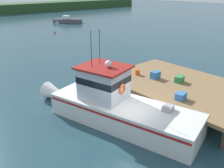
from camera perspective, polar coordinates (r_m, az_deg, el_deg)
ground_plane at (r=12.52m, az=3.29°, el=-10.54°), size 200.00×200.00×0.00m
dock at (r=15.43m, az=16.21°, el=-0.34°), size 6.00×9.00×1.20m
main_fishing_boat at (r=12.67m, az=0.46°, el=-4.83°), size 4.51×9.94×4.80m
crate_single_far at (r=13.21m, az=16.16°, el=-2.78°), size 0.67×0.53×0.36m
crate_stack_near_edge at (r=15.81m, az=10.34°, el=2.16°), size 0.61×0.45×0.46m
crate_single_by_cleat at (r=15.56m, az=15.85°, el=1.15°), size 0.67×0.55×0.38m
bait_bucket at (r=16.32m, az=6.12°, el=2.82°), size 0.32×0.32×0.34m
moored_boat_outer_mooring at (r=49.52m, az=-10.45°, el=14.72°), size 4.75×4.87×1.44m
mooring_buoy_spare_mooring at (r=38.88m, az=-13.59°, el=11.95°), size 0.33×0.33×0.33m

